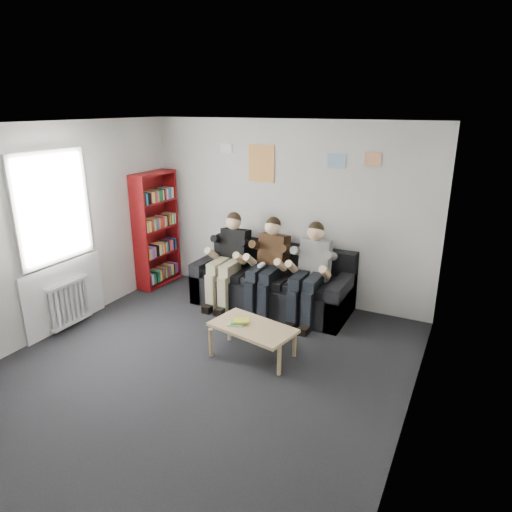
{
  "coord_description": "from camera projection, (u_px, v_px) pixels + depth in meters",
  "views": [
    {
      "loc": [
        2.62,
        -3.69,
        2.88
      ],
      "look_at": [
        0.11,
        1.3,
        1.03
      ],
      "focal_mm": 32.0,
      "sensor_mm": 36.0,
      "label": 1
    }
  ],
  "objects": [
    {
      "name": "person_right",
      "position": [
        310.0,
        274.0,
        6.24
      ],
      "size": [
        0.42,
        0.89,
        1.38
      ],
      "rotation": [
        0.0,
        0.0,
        0.05
      ],
      "color": "white",
      "rests_on": "sofa"
    },
    {
      "name": "coffee_table",
      "position": [
        253.0,
        330.0,
        5.4
      ],
      "size": [
        0.99,
        0.55,
        0.4
      ],
      "rotation": [
        0.0,
        0.0,
        -0.2
      ],
      "color": "tan",
      "rests_on": "ground"
    },
    {
      "name": "sofa",
      "position": [
        273.0,
        285.0,
        6.8
      ],
      "size": [
        2.31,
        0.94,
        0.89
      ],
      "color": "black",
      "rests_on": "ground"
    },
    {
      "name": "poster_pink",
      "position": [
        373.0,
        159.0,
        6.04
      ],
      "size": [
        0.22,
        0.01,
        0.18
      ],
      "primitive_type": "cube",
      "color": "#D0417C",
      "rests_on": "room_shell"
    },
    {
      "name": "room_shell",
      "position": [
        190.0,
        260.0,
        4.73
      ],
      "size": [
        5.0,
        5.0,
        5.0
      ],
      "color": "black",
      "rests_on": "ground"
    },
    {
      "name": "game_cases",
      "position": [
        238.0,
        322.0,
        5.44
      ],
      "size": [
        0.22,
        0.19,
        0.04
      ],
      "rotation": [
        0.0,
        0.0,
        0.31
      ],
      "color": "beige",
      "rests_on": "coffee_table"
    },
    {
      "name": "person_middle",
      "position": [
        267.0,
        267.0,
        6.51
      ],
      "size": [
        0.42,
        0.89,
        1.38
      ],
      "rotation": [
        0.0,
        0.0,
        -0.09
      ],
      "color": "#432916",
      "rests_on": "sofa"
    },
    {
      "name": "bookshelf",
      "position": [
        157.0,
        230.0,
        7.47
      ],
      "size": [
        0.28,
        0.84,
        1.88
      ],
      "rotation": [
        0.0,
        0.0,
        -0.02
      ],
      "color": "maroon",
      "rests_on": "ground"
    },
    {
      "name": "person_left",
      "position": [
        228.0,
        260.0,
        6.79
      ],
      "size": [
        0.42,
        0.89,
        1.38
      ],
      "rotation": [
        0.0,
        0.0,
        0.04
      ],
      "color": "black",
      "rests_on": "sofa"
    },
    {
      "name": "poster_sign",
      "position": [
        226.0,
        148.0,
        6.98
      ],
      "size": [
        0.2,
        0.01,
        0.14
      ],
      "primitive_type": "cube",
      "color": "white",
      "rests_on": "room_shell"
    },
    {
      "name": "poster_large",
      "position": [
        261.0,
        164.0,
        6.79
      ],
      "size": [
        0.42,
        0.01,
        0.55
      ],
      "primitive_type": "cube",
      "color": "#EFDE54",
      "rests_on": "room_shell"
    },
    {
      "name": "poster_blue",
      "position": [
        336.0,
        161.0,
        6.27
      ],
      "size": [
        0.25,
        0.01,
        0.2
      ],
      "primitive_type": "cube",
      "color": "#3F97D9",
      "rests_on": "room_shell"
    },
    {
      "name": "window",
      "position": [
        59.0,
        254.0,
        5.95
      ],
      "size": [
        0.05,
        1.3,
        2.36
      ],
      "color": "white",
      "rests_on": "room_shell"
    },
    {
      "name": "radiator",
      "position": [
        70.0,
        303.0,
        6.13
      ],
      "size": [
        0.1,
        0.64,
        0.6
      ],
      "color": "white",
      "rests_on": "ground"
    }
  ]
}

